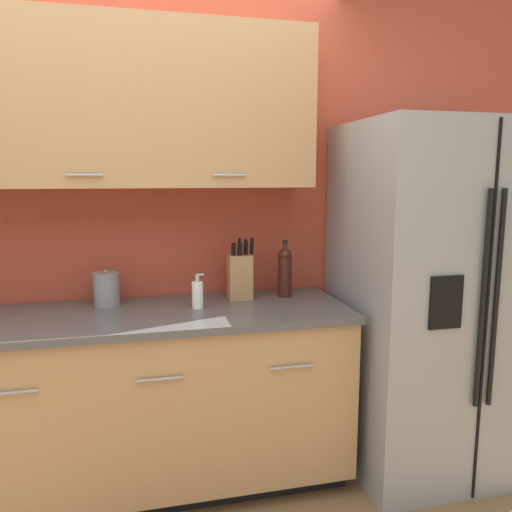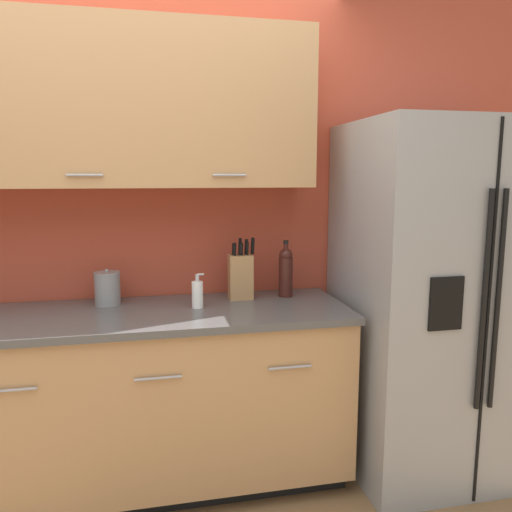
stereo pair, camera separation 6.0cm
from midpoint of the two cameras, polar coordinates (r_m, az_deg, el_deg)
wall_back at (r=2.68m, az=-16.56°, el=7.00°), size 10.00×0.39×2.60m
counter_unit at (r=2.63m, az=-17.05°, el=-15.81°), size 2.46×0.64×0.91m
refrigerator at (r=2.82m, az=20.65°, el=-4.69°), size 0.95×0.82×1.82m
knife_block at (r=2.62m, az=-1.11°, el=-2.22°), size 0.14×0.09×0.32m
wine_bottle at (r=2.68m, az=4.05°, el=-1.72°), size 0.08×0.08×0.30m
soap_dispenser at (r=2.47m, az=-6.02°, el=-4.33°), size 0.06×0.05×0.17m
steel_canister at (r=2.61m, az=-15.99°, el=-3.56°), size 0.13×0.13×0.18m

